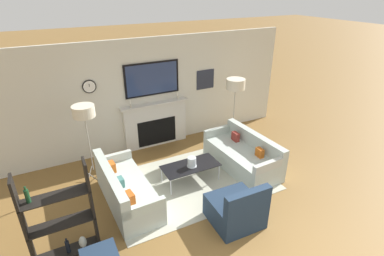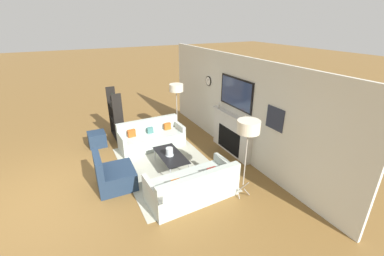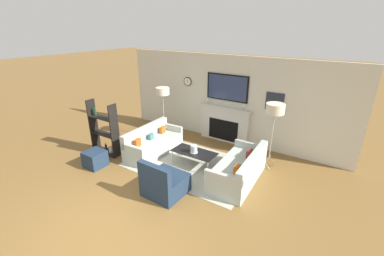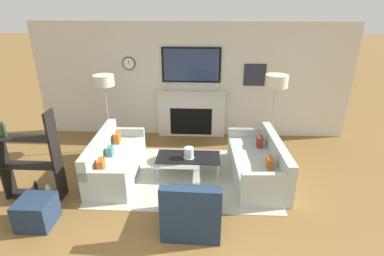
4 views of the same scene
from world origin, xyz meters
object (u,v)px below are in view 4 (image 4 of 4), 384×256
(floor_lamp_left, at_px, (104,82))
(ottoman, at_px, (36,212))
(coffee_table, at_px, (188,158))
(couch_right, at_px, (258,165))
(hurricane_candle, at_px, (189,153))
(shelf_unit, at_px, (30,161))
(floor_lamp_right, at_px, (276,82))
(armchair, at_px, (192,211))
(couch_left, at_px, (115,161))

(floor_lamp_left, xyz_separation_m, ottoman, (-0.36, -2.46, -1.35))
(coffee_table, height_order, floor_lamp_left, floor_lamp_left)
(couch_right, bearing_deg, coffee_table, 178.08)
(ottoman, bearing_deg, floor_lamp_left, 81.58)
(hurricane_candle, distance_m, shelf_unit, 2.67)
(floor_lamp_right, relative_size, ottoman, 3.57)
(floor_lamp_right, bearing_deg, hurricane_candle, -149.44)
(shelf_unit, bearing_deg, hurricane_candle, 16.88)
(armchair, xyz_separation_m, coffee_table, (-0.14, 1.45, 0.08))
(couch_left, relative_size, shelf_unit, 1.22)
(couch_left, distance_m, floor_lamp_right, 3.53)
(couch_right, bearing_deg, shelf_unit, -168.75)
(coffee_table, bearing_deg, hurricane_candle, -68.89)
(floor_lamp_right, xyz_separation_m, ottoman, (-3.87, -2.46, -1.38))
(floor_lamp_left, height_order, shelf_unit, floor_lamp_left)
(armchair, height_order, coffee_table, armchair)
(armchair, bearing_deg, couch_left, 137.84)
(couch_left, distance_m, couch_right, 2.71)
(armchair, bearing_deg, ottoman, -178.87)
(coffee_table, relative_size, shelf_unit, 0.77)
(hurricane_candle, relative_size, shelf_unit, 0.13)
(hurricane_candle, distance_m, floor_lamp_left, 2.34)
(floor_lamp_left, distance_m, floor_lamp_right, 3.51)
(coffee_table, bearing_deg, armchair, -84.32)
(couch_right, xyz_separation_m, floor_lamp_right, (0.40, 1.01, 1.32))
(floor_lamp_right, relative_size, shelf_unit, 1.13)
(armchair, height_order, ottoman, armchair)
(armchair, xyz_separation_m, floor_lamp_left, (-1.94, 2.41, 1.28))
(couch_left, height_order, coffee_table, couch_left)
(floor_lamp_right, height_order, ottoman, floor_lamp_right)
(couch_left, xyz_separation_m, armchair, (1.55, -1.40, 0.00))
(couch_left, xyz_separation_m, shelf_unit, (-1.13, -0.76, 0.40))
(floor_lamp_right, bearing_deg, couch_left, -161.93)
(coffee_table, distance_m, floor_lamp_left, 2.37)
(coffee_table, distance_m, ottoman, 2.63)
(couch_left, xyz_separation_m, floor_lamp_right, (3.11, 1.02, 1.32))
(hurricane_candle, height_order, floor_lamp_right, floor_lamp_right)
(coffee_table, height_order, shelf_unit, shelf_unit)
(couch_left, distance_m, shelf_unit, 1.42)
(floor_lamp_right, xyz_separation_m, shelf_unit, (-4.25, -1.78, -0.92))
(floor_lamp_left, bearing_deg, couch_right, -18.05)
(hurricane_candle, xyz_separation_m, shelf_unit, (-2.55, -0.77, 0.20))
(couch_right, height_order, coffee_table, couch_right)
(shelf_unit, bearing_deg, armchair, -13.42)
(floor_lamp_right, height_order, shelf_unit, floor_lamp_right)
(couch_left, relative_size, ottoman, 3.85)
(floor_lamp_right, bearing_deg, armchair, -122.97)
(couch_left, distance_m, floor_lamp_left, 1.68)
(floor_lamp_left, bearing_deg, floor_lamp_right, 0.00)
(couch_left, bearing_deg, hurricane_candle, 0.53)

